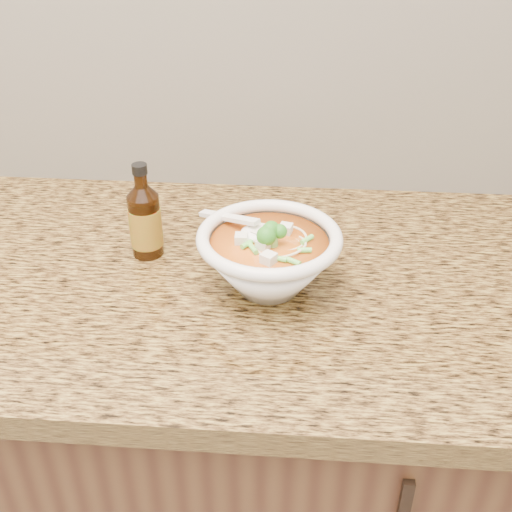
{
  "coord_description": "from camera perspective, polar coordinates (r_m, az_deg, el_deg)",
  "views": [
    {
      "loc": [
        0.35,
        0.82,
        1.49
      ],
      "look_at": [
        0.29,
        1.63,
        0.96
      ],
      "focal_mm": 45.0,
      "sensor_mm": 36.0,
      "label": 1
    }
  ],
  "objects": [
    {
      "name": "counter_slab",
      "position": [
        1.11,
        -14.73,
        -1.45
      ],
      "size": [
        4.0,
        0.68,
        0.04
      ],
      "primitive_type": "cube",
      "color": "olive",
      "rests_on": "cabinet"
    },
    {
      "name": "soup_bowl",
      "position": [
        0.97,
        1.16,
        -0.3
      ],
      "size": [
        0.23,
        0.22,
        0.12
      ],
      "rotation": [
        0.0,
        0.0,
        -0.25
      ],
      "color": "white",
      "rests_on": "counter_slab"
    },
    {
      "name": "cabinet",
      "position": [
        1.4,
        -12.08,
        -16.79
      ],
      "size": [
        4.0,
        0.65,
        0.86
      ],
      "primitive_type": "cube",
      "color": "#321A0F",
      "rests_on": "ground"
    },
    {
      "name": "hot_sauce_bottle",
      "position": [
        1.07,
        -9.83,
        3.06
      ],
      "size": [
        0.06,
        0.06,
        0.16
      ],
      "rotation": [
        0.0,
        0.0,
        0.15
      ],
      "color": "black",
      "rests_on": "counter_slab"
    }
  ]
}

